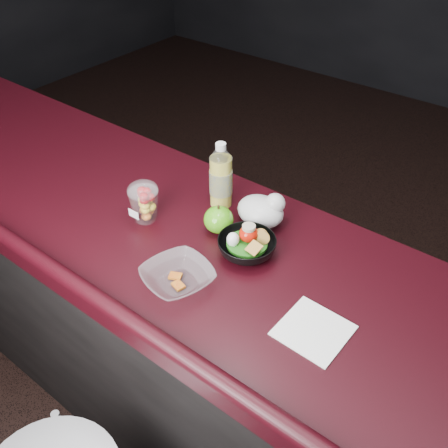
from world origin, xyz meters
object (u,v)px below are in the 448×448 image
at_px(fruit_cup, 144,201).
at_px(lemonade_bottle, 221,180).
at_px(green_apple, 219,220).
at_px(takeout_bowl, 178,277).
at_px(snack_bowl, 247,245).

bearing_deg(fruit_cup, lemonade_bottle, 56.77).
distance_m(fruit_cup, green_apple, 0.24).
relative_size(green_apple, takeout_bowl, 0.41).
height_order(lemonade_bottle, fruit_cup, lemonade_bottle).
xyz_separation_m(green_apple, snack_bowl, (0.13, -0.03, -0.01)).
height_order(fruit_cup, snack_bowl, fruit_cup).
distance_m(green_apple, takeout_bowl, 0.25).
height_order(fruit_cup, takeout_bowl, fruit_cup).
xyz_separation_m(green_apple, takeout_bowl, (0.05, -0.24, -0.02)).
bearing_deg(green_apple, fruit_cup, -156.30).
relative_size(lemonade_bottle, green_apple, 2.38).
bearing_deg(takeout_bowl, lemonade_bottle, 110.29).
bearing_deg(green_apple, snack_bowl, -14.85).
distance_m(green_apple, snack_bowl, 0.13).
distance_m(snack_bowl, takeout_bowl, 0.22).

